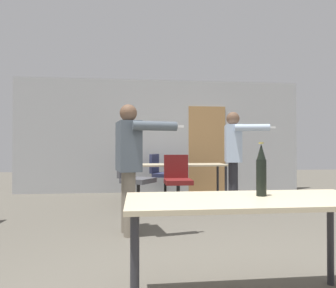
{
  "coord_description": "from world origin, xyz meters",
  "views": [
    {
      "loc": [
        -0.6,
        -1.5,
        1.05
      ],
      "look_at": [
        -0.18,
        2.41,
        1.1
      ],
      "focal_mm": 32.0,
      "sensor_mm": 36.0,
      "label": 1
    }
  ],
  "objects_px": {
    "person_far_watching": "(129,157)",
    "person_center_tall": "(234,151)",
    "beer_bottle": "(261,171)",
    "office_chair_far_left": "(135,183)",
    "office_chair_near_pushed": "(162,176)",
    "office_chair_side_rolled": "(178,183)"
  },
  "relations": [
    {
      "from": "office_chair_far_left",
      "to": "beer_bottle",
      "type": "bearing_deg",
      "value": 49.66
    },
    {
      "from": "office_chair_far_left",
      "to": "office_chair_near_pushed",
      "type": "xyz_separation_m",
      "value": [
        0.6,
        1.46,
        -0.03
      ]
    },
    {
      "from": "person_center_tall",
      "to": "office_chair_near_pushed",
      "type": "xyz_separation_m",
      "value": [
        -1.1,
        1.65,
        -0.58
      ]
    },
    {
      "from": "office_chair_side_rolled",
      "to": "beer_bottle",
      "type": "bearing_deg",
      "value": 91.87
    },
    {
      "from": "beer_bottle",
      "to": "office_chair_side_rolled",
      "type": "bearing_deg",
      "value": 92.27
    },
    {
      "from": "person_far_watching",
      "to": "beer_bottle",
      "type": "xyz_separation_m",
      "value": [
        0.93,
        -1.72,
        -0.05
      ]
    },
    {
      "from": "office_chair_side_rolled",
      "to": "office_chair_far_left",
      "type": "height_order",
      "value": "office_chair_far_left"
    },
    {
      "from": "office_chair_far_left",
      "to": "beer_bottle",
      "type": "distance_m",
      "value": 3.36
    },
    {
      "from": "person_far_watching",
      "to": "person_center_tall",
      "type": "height_order",
      "value": "person_center_tall"
    },
    {
      "from": "office_chair_far_left",
      "to": "beer_bottle",
      "type": "height_order",
      "value": "beer_bottle"
    },
    {
      "from": "beer_bottle",
      "to": "office_chair_near_pushed",
      "type": "bearing_deg",
      "value": 93.41
    },
    {
      "from": "office_chair_far_left",
      "to": "person_far_watching",
      "type": "bearing_deg",
      "value": 32.27
    },
    {
      "from": "office_chair_side_rolled",
      "to": "office_chair_near_pushed",
      "type": "distance_m",
      "value": 1.44
    },
    {
      "from": "person_far_watching",
      "to": "beer_bottle",
      "type": "relative_size",
      "value": 4.33
    },
    {
      "from": "office_chair_side_rolled",
      "to": "beer_bottle",
      "type": "distance_m",
      "value": 3.28
    },
    {
      "from": "person_center_tall",
      "to": "beer_bottle",
      "type": "relative_size",
      "value": 4.56
    },
    {
      "from": "person_center_tall",
      "to": "beer_bottle",
      "type": "xyz_separation_m",
      "value": [
        -0.82,
        -3.02,
        -0.1
      ]
    },
    {
      "from": "person_far_watching",
      "to": "office_chair_far_left",
      "type": "bearing_deg",
      "value": 166.7
    },
    {
      "from": "beer_bottle",
      "to": "person_far_watching",
      "type": "bearing_deg",
      "value": 118.48
    },
    {
      "from": "person_far_watching",
      "to": "office_chair_near_pushed",
      "type": "xyz_separation_m",
      "value": [
        0.65,
        2.95,
        -0.52
      ]
    },
    {
      "from": "person_far_watching",
      "to": "office_chair_side_rolled",
      "type": "xyz_separation_m",
      "value": [
        0.8,
        1.52,
        -0.51
      ]
    },
    {
      "from": "office_chair_far_left",
      "to": "office_chair_near_pushed",
      "type": "relative_size",
      "value": 1.05
    }
  ]
}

